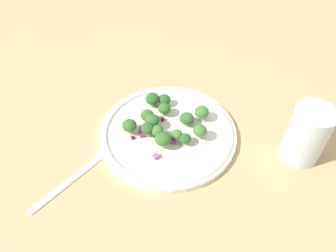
{
  "coord_description": "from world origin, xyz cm",
  "views": [
    {
      "loc": [
        -39.91,
        11.03,
        48.7
      ],
      "look_at": [
        1.18,
        0.95,
        2.7
      ],
      "focal_mm": 35.49,
      "sensor_mm": 36.0,
      "label": 1
    }
  ],
  "objects": [
    {
      "name": "fork",
      "position": [
        -3.63,
        17.94,
        0.25
      ],
      "size": [
        12.15,
        16.26,
        0.5
      ],
      "color": "silver",
      "rests_on": "ground_plane"
    },
    {
      "name": "onion_bit_1",
      "position": [
        -1.69,
        0.67,
        1.84
      ],
      "size": [
        1.63,
        1.55,
        0.5
      ],
      "primitive_type": "cube",
      "rotation": [
        0.0,
        0.0,
        1.27
      ],
      "color": "#843D75",
      "rests_on": "plate"
    },
    {
      "name": "broccoli_floret_4",
      "position": [
        8.6,
        2.37,
        3.22
      ],
      "size": [
        2.86,
        2.86,
        2.9
      ],
      "color": "#8EB77A",
      "rests_on": "plate"
    },
    {
      "name": "broccoli_floret_10",
      "position": [
        -2.03,
        -4.27,
        3.47
      ],
      "size": [
        2.53,
        2.53,
        2.56
      ],
      "color": "#8EB77A",
      "rests_on": "plate"
    },
    {
      "name": "cranberry_0",
      "position": [
        1.84,
        -3.97,
        2.18
      ],
      "size": [
        0.81,
        0.81,
        0.81
      ],
      "primitive_type": "sphere",
      "color": "maroon",
      "rests_on": "plate"
    },
    {
      "name": "broccoli_floret_13",
      "position": [
        8.27,
        0.2,
        2.79
      ],
      "size": [
        2.56,
        2.56,
        2.6
      ],
      "color": "#9EC684",
      "rests_on": "plate"
    },
    {
      "name": "ground_plane",
      "position": [
        0.0,
        0.0,
        -1.0
      ],
      "size": [
        180.0,
        180.0,
        2.0
      ],
      "primitive_type": "cube",
      "color": "tan"
    },
    {
      "name": "broccoli_floret_0",
      "position": [
        -1.64,
        -0.03,
        3.19
      ],
      "size": [
        2.01,
        2.01,
        2.04
      ],
      "color": "#ADD18E",
      "rests_on": "plate"
    },
    {
      "name": "broccoli_floret_8",
      "position": [
        4.08,
        4.32,
        3.47
      ],
      "size": [
        2.54,
        2.54,
        2.57
      ],
      "color": "#8EB77A",
      "rests_on": "plate"
    },
    {
      "name": "broccoli_floret_7",
      "position": [
        1.88,
        -2.89,
        3.02
      ],
      "size": [
        2.72,
        2.72,
        2.75
      ],
      "color": "#9EC684",
      "rests_on": "plate"
    },
    {
      "name": "broccoli_floret_3",
      "position": [
        0.79,
        4.89,
        3.45
      ],
      "size": [
        2.51,
        2.51,
        2.54
      ],
      "color": "#8EB77A",
      "rests_on": "plate"
    },
    {
      "name": "plate",
      "position": [
        1.18,
        0.95,
        0.86
      ],
      "size": [
        26.23,
        26.23,
        1.7
      ],
      "color": "white",
      "rests_on": "ground_plane"
    },
    {
      "name": "dressing_pool",
      "position": [
        1.18,
        0.95,
        1.3
      ],
      "size": [
        15.21,
        15.21,
        0.2
      ],
      "primitive_type": "cylinder",
      "color": "white",
      "rests_on": "plate"
    },
    {
      "name": "onion_bit_2",
      "position": [
        1.21,
        5.94,
        1.61
      ],
      "size": [
        1.36,
        1.05,
        0.6
      ],
      "primitive_type": "cube",
      "rotation": [
        0.0,
        0.0,
        1.56
      ],
      "color": "#843D75",
      "rests_on": "plate"
    },
    {
      "name": "broccoli_floret_11",
      "position": [
        -0.37,
        3.28,
        3.28
      ],
      "size": [
        2.27,
        2.27,
        2.3
      ],
      "color": "#ADD18E",
      "rests_on": "plate"
    },
    {
      "name": "cranberry_1",
      "position": [
        0.82,
        7.83,
        1.63
      ],
      "size": [
        0.78,
        0.78,
        0.78
      ],
      "primitive_type": "sphere",
      "color": "maroon",
      "rests_on": "plate"
    },
    {
      "name": "broccoli_floret_1",
      "position": [
        -2.53,
        2.77,
        3.64
      ],
      "size": [
        2.95,
        2.95,
        2.98
      ],
      "color": "#9EC684",
      "rests_on": "plate"
    },
    {
      "name": "broccoli_floret_6",
      "position": [
        2.7,
        -6.16,
        3.24
      ],
      "size": [
        2.79,
        2.79,
        2.82
      ],
      "color": "#9EC684",
      "rests_on": "plate"
    },
    {
      "name": "water_glass",
      "position": [
        -8.96,
        -21.36,
        5.48
      ],
      "size": [
        6.98,
        6.98,
        10.97
      ],
      "primitive_type": "cylinder",
      "color": "silver",
      "rests_on": "ground_plane"
    },
    {
      "name": "broccoli_floret_9",
      "position": [
        2.39,
        8.06,
        3.33
      ],
      "size": [
        2.78,
        2.78,
        2.82
      ],
      "color": "#9EC684",
      "rests_on": "plate"
    },
    {
      "name": "broccoli_floret_5",
      "position": [
        2.51,
        3.7,
        3.45
      ],
      "size": [
        2.8,
        2.8,
        2.83
      ],
      "color": "#8EB77A",
      "rests_on": "plate"
    },
    {
      "name": "cranberry_2",
      "position": [
        7.44,
        1.01,
        1.7
      ],
      "size": [
        1.0,
        1.0,
        1.0
      ],
      "primitive_type": "sphere",
      "color": "maroon",
      "rests_on": "plate"
    },
    {
      "name": "onion_bit_0",
      "position": [
        -4.65,
        4.61,
        1.94
      ],
      "size": [
        1.17,
        1.2,
        0.57
      ],
      "primitive_type": "cube",
      "rotation": [
        0.0,
        0.0,
        1.94
      ],
      "color": "#A35B93",
      "rests_on": "plate"
    },
    {
      "name": "cranberry_3",
      "position": [
        3.93,
        1.4,
        1.93
      ],
      "size": [
        0.82,
        0.82,
        0.82
      ],
      "primitive_type": "sphere",
      "color": "maroon",
      "rests_on": "plate"
    },
    {
      "name": "onion_bit_3",
      "position": [
        2.41,
        6.0,
        1.6
      ],
      "size": [
        1.51,
        1.24,
        0.31
      ],
      "primitive_type": "cube",
      "rotation": [
        0.0,
        0.0,
        1.25
      ],
      "color": "#934C84",
      "rests_on": "plate"
    },
    {
      "name": "broccoli_floret_2",
      "position": [
        -2.79,
        -1.28,
        2.9
      ],
      "size": [
        2.14,
        2.14,
        2.17
      ],
      "color": "#ADD18E",
      "rests_on": "plate"
    },
    {
      "name": "broccoli_floret_12",
      "position": [
        5.43,
        0.64,
        3.17
      ],
      "size": [
        2.47,
        2.47,
        2.5
      ],
      "color": "#8EB77A",
      "rests_on": "plate"
    }
  ]
}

